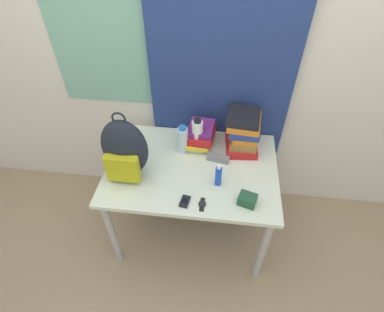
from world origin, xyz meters
TOP-DOWN VIEW (x-y plane):
  - ground_plane at (0.00, 0.00)m, footprint 12.00×12.00m
  - wall_back at (-0.00, 0.88)m, footprint 6.00×0.06m
  - curtain_blue at (0.14, 0.82)m, footprint 0.97×0.04m
  - desk at (0.00, 0.40)m, footprint 1.14×0.79m
  - backpack at (-0.40, 0.29)m, footprint 0.29×0.20m
  - book_stack_left at (0.03, 0.64)m, footprint 0.20×0.25m
  - book_stack_center at (0.32, 0.64)m, footprint 0.24×0.30m
  - water_bottle at (-0.08, 0.55)m, footprint 0.08×0.08m
  - sports_bottle at (0.01, 0.58)m, footprint 0.08×0.08m
  - sunscreen_bottle at (0.18, 0.27)m, footprint 0.04×0.04m
  - cell_phone at (-0.01, 0.10)m, footprint 0.06×0.09m
  - sunglasses_case at (0.17, 0.48)m, footprint 0.16×0.08m
  - camera_pouch at (0.36, 0.14)m, footprint 0.12×0.11m
  - wristwatch at (0.10, 0.09)m, footprint 0.05×0.10m

SIDE VIEW (x-z plane):
  - ground_plane at x=0.00m, z-range 0.00..0.00m
  - desk at x=0.00m, z-range 0.27..0.99m
  - wristwatch at x=0.10m, z-range 0.72..0.73m
  - cell_phone at x=-0.01m, z-range 0.72..0.74m
  - sunglasses_case at x=0.17m, z-range 0.72..0.76m
  - camera_pouch at x=0.36m, z-range 0.72..0.78m
  - sunscreen_bottle at x=0.18m, z-range 0.71..0.88m
  - book_stack_left at x=0.03m, z-range 0.72..0.87m
  - water_bottle at x=-0.08m, z-range 0.71..0.93m
  - sports_bottle at x=0.01m, z-range 0.71..0.97m
  - book_stack_center at x=0.32m, z-range 0.72..1.00m
  - backpack at x=-0.40m, z-range 0.68..1.16m
  - curtain_blue at x=0.14m, z-range 0.00..2.50m
  - wall_back at x=0.00m, z-range 0.00..2.50m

